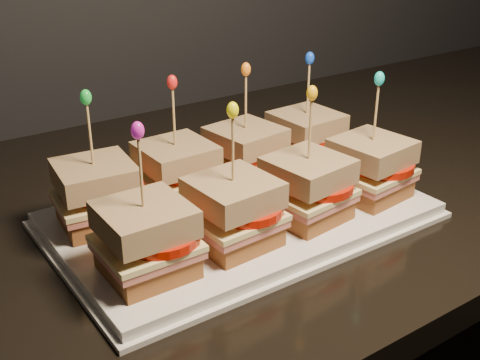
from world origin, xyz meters
TOP-DOWN VIEW (x-y plane):
  - granite_slab at (-0.04, 1.66)m, footprint 2.65×0.70m
  - platter at (-0.26, 1.56)m, footprint 0.42×0.26m
  - platter_rim at (-0.26, 1.56)m, footprint 0.44×0.27m
  - sandwich_0_bread_bot at (-0.41, 1.62)m, footprint 0.09×0.09m
  - sandwich_0_ham at (-0.41, 1.62)m, footprint 0.10×0.09m
  - sandwich_0_cheese at (-0.41, 1.62)m, footprint 0.10×0.10m
  - sandwich_0_tomato at (-0.40, 1.62)m, footprint 0.08×0.08m
  - sandwich_0_bread_top at (-0.41, 1.62)m, footprint 0.09×0.09m
  - sandwich_0_pick at (-0.41, 1.62)m, footprint 0.00×0.00m
  - sandwich_0_frill at (-0.41, 1.62)m, footprint 0.01×0.01m
  - sandwich_1_bread_bot at (-0.31, 1.62)m, footprint 0.08×0.08m
  - sandwich_1_ham at (-0.31, 1.62)m, footprint 0.09×0.09m
  - sandwich_1_cheese at (-0.31, 1.62)m, footprint 0.09×0.09m
  - sandwich_1_tomato at (-0.30, 1.62)m, footprint 0.08×0.08m
  - sandwich_1_bread_top at (-0.31, 1.62)m, footprint 0.08×0.08m
  - sandwich_1_pick at (-0.31, 1.62)m, footprint 0.00×0.00m
  - sandwich_1_frill at (-0.31, 1.62)m, footprint 0.01×0.01m
  - sandwich_2_bread_bot at (-0.21, 1.62)m, footprint 0.09×0.09m
  - sandwich_2_ham at (-0.21, 1.62)m, footprint 0.10×0.09m
  - sandwich_2_cheese at (-0.21, 1.62)m, footprint 0.10×0.10m
  - sandwich_2_tomato at (-0.20, 1.62)m, footprint 0.08×0.08m
  - sandwich_2_bread_top at (-0.21, 1.62)m, footprint 0.09×0.09m
  - sandwich_2_pick at (-0.21, 1.62)m, footprint 0.00×0.00m
  - sandwich_2_frill at (-0.21, 1.62)m, footprint 0.01×0.01m
  - sandwich_3_bread_bot at (-0.11, 1.62)m, footprint 0.08×0.08m
  - sandwich_3_ham at (-0.11, 1.62)m, footprint 0.09×0.09m
  - sandwich_3_cheese at (-0.11, 1.62)m, footprint 0.09×0.09m
  - sandwich_3_tomato at (-0.10, 1.62)m, footprint 0.08×0.08m
  - sandwich_3_bread_top at (-0.11, 1.62)m, footprint 0.08×0.08m
  - sandwich_3_pick at (-0.11, 1.62)m, footprint 0.00×0.00m
  - sandwich_3_frill at (-0.11, 1.62)m, footprint 0.01×0.01m
  - sandwich_4_bread_bot at (-0.41, 1.50)m, footprint 0.08×0.08m
  - sandwich_4_ham at (-0.41, 1.50)m, footprint 0.09×0.08m
  - sandwich_4_cheese at (-0.41, 1.50)m, footprint 0.09×0.09m
  - sandwich_4_tomato at (-0.40, 1.49)m, footprint 0.08×0.08m
  - sandwich_4_bread_top at (-0.41, 1.50)m, footprint 0.08×0.08m
  - sandwich_4_pick at (-0.41, 1.50)m, footprint 0.00×0.00m
  - sandwich_4_frill at (-0.41, 1.50)m, footprint 0.01×0.01m
  - sandwich_5_bread_bot at (-0.31, 1.50)m, footprint 0.08×0.08m
  - sandwich_5_ham at (-0.31, 1.50)m, footprint 0.09×0.09m
  - sandwich_5_cheese at (-0.31, 1.50)m, footprint 0.09×0.09m
  - sandwich_5_tomato at (-0.30, 1.49)m, footprint 0.08×0.08m
  - sandwich_5_bread_top at (-0.31, 1.50)m, footprint 0.09×0.09m
  - sandwich_5_pick at (-0.31, 1.50)m, footprint 0.00×0.00m
  - sandwich_5_frill at (-0.31, 1.50)m, footprint 0.01×0.01m
  - sandwich_6_bread_bot at (-0.21, 1.50)m, footprint 0.09×0.09m
  - sandwich_6_ham at (-0.21, 1.50)m, footprint 0.10×0.09m
  - sandwich_6_cheese at (-0.21, 1.50)m, footprint 0.10×0.10m
  - sandwich_6_tomato at (-0.20, 1.49)m, footprint 0.08×0.08m
  - sandwich_6_bread_top at (-0.21, 1.50)m, footprint 0.09×0.09m
  - sandwich_6_pick at (-0.21, 1.50)m, footprint 0.00×0.00m
  - sandwich_6_frill at (-0.21, 1.50)m, footprint 0.01×0.01m
  - sandwich_7_bread_bot at (-0.11, 1.50)m, footprint 0.09×0.09m
  - sandwich_7_ham at (-0.11, 1.50)m, footprint 0.10×0.09m
  - sandwich_7_cheese at (-0.11, 1.50)m, footprint 0.10×0.10m
  - sandwich_7_tomato at (-0.10, 1.49)m, footprint 0.08×0.08m
  - sandwich_7_bread_top at (-0.11, 1.50)m, footprint 0.09×0.09m
  - sandwich_7_pick at (-0.11, 1.50)m, footprint 0.00×0.00m
  - sandwich_7_frill at (-0.11, 1.50)m, footprint 0.01×0.01m

SIDE VIEW (x-z plane):
  - granite_slab at x=-0.04m, z-range 0.84..0.87m
  - platter_rim at x=-0.26m, z-range 0.87..0.88m
  - platter at x=-0.26m, z-range 0.87..0.89m
  - sandwich_0_bread_bot at x=-0.41m, z-range 0.89..0.91m
  - sandwich_1_bread_bot at x=-0.31m, z-range 0.89..0.91m
  - sandwich_2_bread_bot at x=-0.21m, z-range 0.89..0.91m
  - sandwich_3_bread_bot at x=-0.11m, z-range 0.89..0.91m
  - sandwich_4_bread_bot at x=-0.41m, z-range 0.89..0.91m
  - sandwich_5_bread_bot at x=-0.31m, z-range 0.89..0.91m
  - sandwich_6_bread_bot at x=-0.21m, z-range 0.89..0.91m
  - sandwich_7_bread_bot at x=-0.11m, z-range 0.89..0.91m
  - sandwich_0_ham at x=-0.41m, z-range 0.91..0.92m
  - sandwich_1_ham at x=-0.31m, z-range 0.91..0.92m
  - sandwich_2_ham at x=-0.21m, z-range 0.91..0.92m
  - sandwich_3_ham at x=-0.11m, z-range 0.91..0.92m
  - sandwich_4_ham at x=-0.41m, z-range 0.91..0.92m
  - sandwich_5_ham at x=-0.31m, z-range 0.91..0.92m
  - sandwich_6_ham at x=-0.21m, z-range 0.91..0.92m
  - sandwich_7_ham at x=-0.11m, z-range 0.91..0.92m
  - sandwich_0_cheese at x=-0.41m, z-range 0.92..0.93m
  - sandwich_1_cheese at x=-0.31m, z-range 0.92..0.93m
  - sandwich_2_cheese at x=-0.21m, z-range 0.92..0.93m
  - sandwich_3_cheese at x=-0.11m, z-range 0.92..0.93m
  - sandwich_4_cheese at x=-0.41m, z-range 0.92..0.93m
  - sandwich_5_cheese at x=-0.31m, z-range 0.92..0.93m
  - sandwich_6_cheese at x=-0.21m, z-range 0.92..0.93m
  - sandwich_7_cheese at x=-0.11m, z-range 0.92..0.93m
  - sandwich_0_tomato at x=-0.40m, z-range 0.93..0.94m
  - sandwich_1_tomato at x=-0.30m, z-range 0.93..0.94m
  - sandwich_2_tomato at x=-0.20m, z-range 0.93..0.94m
  - sandwich_3_tomato at x=-0.10m, z-range 0.93..0.94m
  - sandwich_4_tomato at x=-0.40m, z-range 0.93..0.94m
  - sandwich_5_tomato at x=-0.30m, z-range 0.93..0.94m
  - sandwich_6_tomato at x=-0.20m, z-range 0.93..0.94m
  - sandwich_7_tomato at x=-0.10m, z-range 0.93..0.94m
  - sandwich_0_bread_top at x=-0.41m, z-range 0.94..0.96m
  - sandwich_1_bread_top at x=-0.31m, z-range 0.94..0.96m
  - sandwich_2_bread_top at x=-0.21m, z-range 0.94..0.96m
  - sandwich_3_bread_top at x=-0.11m, z-range 0.94..0.96m
  - sandwich_4_bread_top at x=-0.41m, z-range 0.94..0.96m
  - sandwich_5_bread_top at x=-0.31m, z-range 0.94..0.96m
  - sandwich_6_bread_top at x=-0.21m, z-range 0.94..0.96m
  - sandwich_7_bread_top at x=-0.11m, z-range 0.94..0.96m
  - sandwich_0_pick at x=-0.41m, z-range 0.95..1.04m
  - sandwich_1_pick at x=-0.31m, z-range 0.95..1.04m
  - sandwich_2_pick at x=-0.21m, z-range 0.95..1.04m
  - sandwich_3_pick at x=-0.11m, z-range 0.95..1.04m
  - sandwich_4_pick at x=-0.41m, z-range 0.95..1.04m
  - sandwich_5_pick at x=-0.31m, z-range 0.95..1.04m
  - sandwich_6_pick at x=-0.21m, z-range 0.95..1.04m
  - sandwich_7_pick at x=-0.11m, z-range 0.95..1.04m
  - sandwich_0_frill at x=-0.41m, z-range 1.03..1.05m
  - sandwich_1_frill at x=-0.31m, z-range 1.03..1.05m
  - sandwich_2_frill at x=-0.21m, z-range 1.03..1.05m
  - sandwich_3_frill at x=-0.11m, z-range 1.03..1.05m
  - sandwich_4_frill at x=-0.41m, z-range 1.03..1.05m
  - sandwich_5_frill at x=-0.31m, z-range 1.03..1.05m
  - sandwich_6_frill at x=-0.21m, z-range 1.03..1.05m
  - sandwich_7_frill at x=-0.11m, z-range 1.03..1.05m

